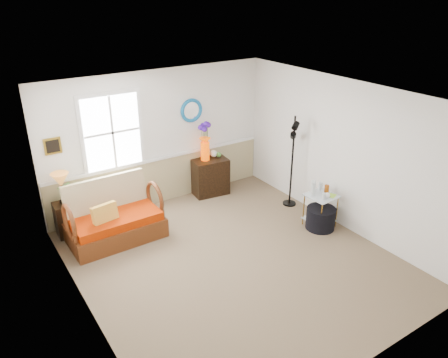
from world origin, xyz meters
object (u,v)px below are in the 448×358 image
lamp_stand (66,219)px  cabinet (210,177)px  loveseat (114,213)px  side_table (320,211)px  floor_lamp (292,162)px  ottoman (321,218)px

lamp_stand → cabinet: cabinet is taller
lamp_stand → cabinet: size_ratio=0.80×
loveseat → side_table: size_ratio=2.52×
loveseat → cabinet: (2.26, 0.61, -0.13)m
loveseat → side_table: loveseat is taller
floor_lamp → cabinet: bearing=105.0°
loveseat → floor_lamp: size_ratio=0.86×
cabinet → side_table: cabinet is taller
lamp_stand → ottoman: bearing=-30.7°
cabinet → ottoman: size_ratio=1.46×
side_table → ottoman: side_table is taller
lamp_stand → side_table: 4.42m
loveseat → cabinet: bearing=14.4°
lamp_stand → ottoman: 4.42m
ottoman → loveseat: bearing=152.1°
side_table → loveseat: bearing=153.4°
lamp_stand → floor_lamp: bearing=-17.6°
loveseat → ottoman: (3.14, -1.66, -0.31)m
lamp_stand → ottoman: lamp_stand is taller
loveseat → lamp_stand: (-0.66, 0.59, -0.20)m
floor_lamp → side_table: bearing=-121.4°
cabinet → floor_lamp: floor_lamp is taller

